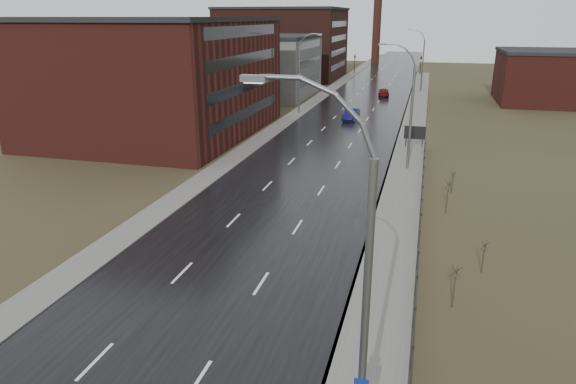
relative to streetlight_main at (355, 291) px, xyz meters
The scene contains 23 objects.
road 58.93m from the streetlight_main, 98.31° to the left, with size 14.00×300.00×0.06m, color black.
sidewalk_right 33.54m from the streetlight_main, 89.78° to the left, with size 3.20×180.00×0.18m, color #595651.
curb_right 33.57m from the streetlight_main, 92.42° to the left, with size 0.16×180.00×0.18m, color slate.
sidewalk_left 60.65m from the streetlight_main, 106.04° to the left, with size 2.40×260.00×0.12m, color #595651.
warehouse_near 52.13m from the streetlight_main, 124.42° to the left, with size 22.44×28.56×13.50m.
warehouse_mid 80.48m from the streetlight_main, 109.20° to the left, with size 16.32×20.40×10.50m.
warehouse_far 110.59m from the streetlight_main, 106.53° to the left, with size 26.52×24.48×15.50m.
building_right 82.95m from the streetlight_main, 74.74° to the left, with size 18.36×16.32×8.50m.
smokestack 149.01m from the streetlight_main, 95.58° to the left, with size 2.70×2.70×30.70m.
streetlight_main is the anchor object (origin of this frame).
streetlight_right_mid 34.01m from the streetlight_main, 89.95° to the left, with size 3.36×0.28×11.35m.
streetlight_left 62.15m from the streetlight_main, 105.08° to the left, with size 3.36×0.28×11.35m.
streetlight_right_far 88.01m from the streetlight_main, 89.98° to the left, with size 3.36×0.28×11.35m.
guardrail 17.27m from the streetlight_main, 83.61° to the left, with size 0.10×53.05×1.10m.
shrub_c 11.92m from the streetlight_main, 70.83° to the left, with size 0.54×0.57×2.26m.
shrub_d 16.21m from the streetlight_main, 69.96° to the left, with size 0.46×0.48×1.90m.
shrub_e 24.24m from the streetlight_main, 81.36° to the left, with size 0.59×0.62×2.50m.
shrub_f 28.88m from the streetlight_main, 81.74° to the left, with size 0.44×0.46×1.83m.
billboard 42.87m from the streetlight_main, 89.16° to the left, with size 2.25×0.17×2.45m.
traffic_light_left 119.16m from the streetlight_main, 97.95° to the left, with size 0.58×2.73×5.30m.
traffic_light_right 118.01m from the streetlight_main, 90.23° to the left, with size 0.58×2.73×5.30m.
car_near 57.48m from the streetlight_main, 98.29° to the left, with size 1.64×4.70×1.55m, color #0E0E49.
car_far 80.83m from the streetlight_main, 94.20° to the left, with size 1.81×4.50×1.53m, color #560E12.
Camera 1 is at (9.97, -11.05, 13.50)m, focal length 32.00 mm.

